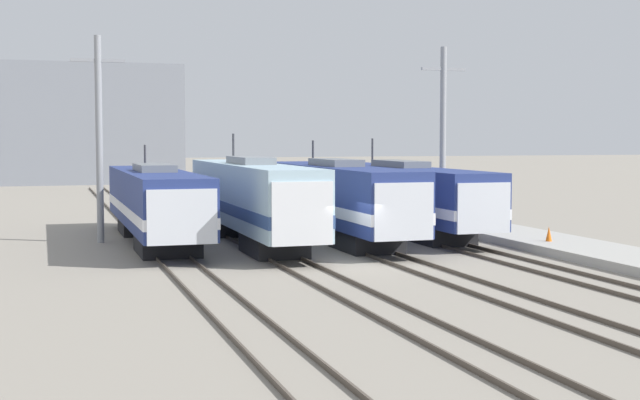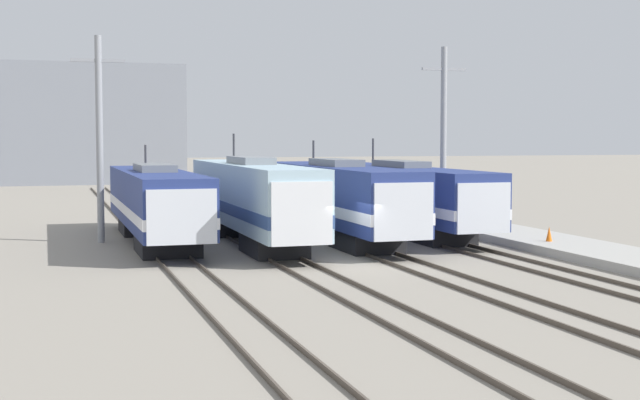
{
  "view_description": "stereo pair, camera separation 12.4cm",
  "coord_description": "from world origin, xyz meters",
  "views": [
    {
      "loc": [
        -12.11,
        -34.76,
        5.25
      ],
      "look_at": [
        0.02,
        4.04,
        2.4
      ],
      "focal_mm": 50.0,
      "sensor_mm": 36.0,
      "label": 1
    },
    {
      "loc": [
        -11.99,
        -34.8,
        5.25
      ],
      "look_at": [
        0.02,
        4.04,
        2.4
      ],
      "focal_mm": 50.0,
      "sensor_mm": 36.0,
      "label": 2
    }
  ],
  "objects": [
    {
      "name": "rail_pair_far_left",
      "position": [
        -6.79,
        0.0,
        0.07
      ],
      "size": [
        1.51,
        120.0,
        0.15
      ],
      "color": "#4C4238",
      "rests_on": "ground_plane"
    },
    {
      "name": "rail_pair_center_right",
      "position": [
        2.26,
        0.0,
        0.07
      ],
      "size": [
        1.51,
        120.0,
        0.15
      ],
      "color": "#4C4238",
      "rests_on": "ground_plane"
    },
    {
      "name": "ground_plane",
      "position": [
        0.0,
        0.0,
        0.0
      ],
      "size": [
        400.0,
        400.0,
        0.0
      ],
      "primitive_type": "plane",
      "color": "gray"
    },
    {
      "name": "catenary_tower_left",
      "position": [
        -9.37,
        10.87,
        5.36
      ],
      "size": [
        2.64,
        0.34,
        10.3
      ],
      "color": "gray",
      "rests_on": "ground_plane"
    },
    {
      "name": "depot_building",
      "position": [
        -12.3,
        74.41,
        6.8
      ],
      "size": [
        31.69,
        15.01,
        13.61
      ],
      "color": "gray",
      "rests_on": "ground_plane"
    },
    {
      "name": "locomotive_center_right",
      "position": [
        2.26,
        8.1,
        2.15
      ],
      "size": [
        2.91,
        18.2,
        5.1
      ],
      "color": "black",
      "rests_on": "ground_plane"
    },
    {
      "name": "locomotive_far_left",
      "position": [
        -6.79,
        9.51,
        2.04
      ],
      "size": [
        3.12,
        18.42,
        4.87
      ],
      "color": "black",
      "rests_on": "ground_plane"
    },
    {
      "name": "traffic_cone",
      "position": [
        10.54,
        1.69,
        0.75
      ],
      "size": [
        0.3,
        0.3,
        0.7
      ],
      "color": "orange",
      "rests_on": "platform"
    },
    {
      "name": "rail_pair_center_left",
      "position": [
        -2.26,
        0.0,
        0.07
      ],
      "size": [
        1.51,
        120.0,
        0.15
      ],
      "color": "#4C4238",
      "rests_on": "ground_plane"
    },
    {
      "name": "rail_pair_far_right",
      "position": [
        6.79,
        0.0,
        0.07
      ],
      "size": [
        1.51,
        120.0,
        0.15
      ],
      "color": "#4C4238",
      "rests_on": "ground_plane"
    },
    {
      "name": "locomotive_far_right",
      "position": [
        6.79,
        10.32,
        2.06
      ],
      "size": [
        2.89,
        19.7,
        5.21
      ],
      "color": "black",
      "rests_on": "ground_plane"
    },
    {
      "name": "locomotive_center_left",
      "position": [
        -2.26,
        7.82,
        2.22
      ],
      "size": [
        2.79,
        18.53,
        5.47
      ],
      "color": "#232326",
      "rests_on": "ground_plane"
    },
    {
      "name": "catenary_tower_right",
      "position": [
        9.36,
        10.87,
        5.36
      ],
      "size": [
        2.64,
        0.34,
        10.3
      ],
      "color": "gray",
      "rests_on": "ground_plane"
    },
    {
      "name": "platform",
      "position": [
        11.15,
        0.0,
        0.2
      ],
      "size": [
        4.0,
        120.0,
        0.4
      ],
      "color": "#A8A59E",
      "rests_on": "ground_plane"
    }
  ]
}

